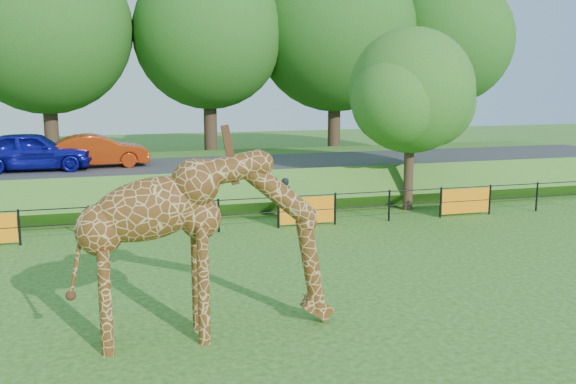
% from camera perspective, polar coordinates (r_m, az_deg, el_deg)
% --- Properties ---
extents(ground, '(90.00, 90.00, 0.00)m').
position_cam_1_polar(ground, '(13.50, -0.27, -11.45)').
color(ground, '#225214').
rests_on(ground, ground).
extents(giraffe, '(5.12, 1.11, 3.64)m').
position_cam_1_polar(giraffe, '(12.33, -7.16, -4.74)').
color(giraffe, '#593212').
rests_on(giraffe, ground).
extents(perimeter_fence, '(28.07, 0.10, 1.10)m').
position_cam_1_polar(perimeter_fence, '(20.84, -6.19, -2.10)').
color(perimeter_fence, black).
rests_on(perimeter_fence, ground).
extents(embankment, '(40.00, 9.00, 1.30)m').
position_cam_1_polar(embankment, '(28.12, -8.78, 1.27)').
color(embankment, '#225214').
rests_on(embankment, ground).
extents(road, '(40.00, 5.00, 0.12)m').
position_cam_1_polar(road, '(26.54, -8.42, 2.30)').
color(road, '#313033').
rests_on(road, embankment).
extents(car_blue, '(4.48, 1.91, 1.51)m').
position_cam_1_polar(car_blue, '(26.36, -21.78, 3.41)').
color(car_blue, '#1516AC').
rests_on(car_blue, road).
extents(car_red, '(4.06, 1.76, 1.30)m').
position_cam_1_polar(car_red, '(26.55, -16.58, 3.53)').
color(car_red, '#AD2E0C').
rests_on(car_red, road).
extents(visitor, '(0.58, 0.41, 1.48)m').
position_cam_1_polar(visitor, '(22.59, -0.31, -0.57)').
color(visitor, black).
rests_on(visitor, ground).
extents(tree_east, '(5.40, 4.71, 6.76)m').
position_cam_1_polar(tree_east, '(24.33, 11.06, 8.41)').
color(tree_east, '#2F1F15').
rests_on(tree_east, ground).
extents(bg_tree_line, '(37.30, 8.80, 11.82)m').
position_cam_1_polar(bg_tree_line, '(34.55, -7.27, 13.85)').
color(bg_tree_line, '#2F1F15').
rests_on(bg_tree_line, ground).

